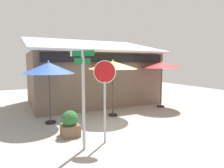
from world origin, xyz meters
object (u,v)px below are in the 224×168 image
patio_umbrella_crimson_right (162,65)px  sidewalk_planter (70,124)px  street_sign_post (83,90)px  stop_sign (105,87)px  patio_umbrella_royal_blue_left (49,68)px  patio_umbrella_mustard_center (113,65)px

patio_umbrella_crimson_right → sidewalk_planter: patio_umbrella_crimson_right is taller
street_sign_post → patio_umbrella_crimson_right: street_sign_post is taller
street_sign_post → stop_sign: bearing=12.3°
patio_umbrella_royal_blue_left → patio_umbrella_mustard_center: patio_umbrella_mustard_center is taller
patio_umbrella_royal_blue_left → patio_umbrella_crimson_right: size_ratio=0.99×
stop_sign → patio_umbrella_royal_blue_left: (-1.22, 2.95, 0.52)m
stop_sign → sidewalk_planter: (-0.85, 1.10, -1.40)m
stop_sign → patio_umbrella_mustard_center: bearing=58.4°
patio_umbrella_mustard_center → street_sign_post: bearing=-130.0°
street_sign_post → patio_umbrella_mustard_center: (2.51, 2.99, 0.68)m
patio_umbrella_royal_blue_left → stop_sign: bearing=-67.6°
patio_umbrella_crimson_right → street_sign_post: bearing=-149.7°
street_sign_post → stop_sign: 0.79m
stop_sign → patio_umbrella_royal_blue_left: 3.24m
sidewalk_planter → patio_umbrella_royal_blue_left: bearing=101.2°
stop_sign → sidewalk_planter: 1.97m
street_sign_post → patio_umbrella_royal_blue_left: (-0.45, 3.12, 0.57)m
stop_sign → patio_umbrella_royal_blue_left: bearing=112.4°
stop_sign → street_sign_post: bearing=-167.7°
sidewalk_planter → patio_umbrella_mustard_center: bearing=33.6°
sidewalk_planter → stop_sign: bearing=-52.3°
street_sign_post → patio_umbrella_mustard_center: street_sign_post is taller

